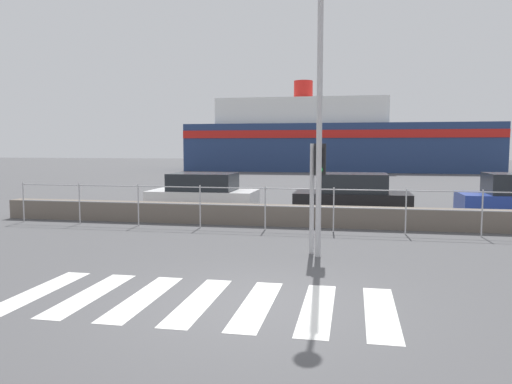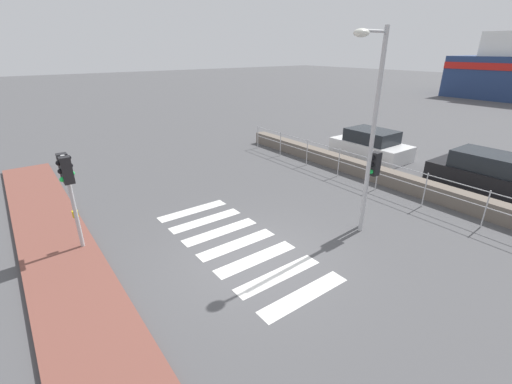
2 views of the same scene
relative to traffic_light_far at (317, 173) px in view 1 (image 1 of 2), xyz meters
name	(u,v)px [view 1 (image 1 of 2)]	position (x,y,z in m)	size (l,w,h in m)	color
ground_plane	(252,304)	(-0.70, -3.71, -1.77)	(160.00, 160.00, 0.00)	#4C4C4F
crosswalk	(199,301)	(-1.52, -3.71, -1.77)	(5.85, 2.40, 0.01)	silver
seawall	(302,216)	(-0.70, 3.75, -1.47)	(19.04, 0.55, 0.60)	#6B6056
harbor_fence	(299,202)	(-0.70, 2.87, -0.96)	(17.18, 0.04, 1.23)	#B2B2B5
traffic_light_far	(317,173)	(0.00, 0.00, 0.00)	(0.34, 0.32, 2.41)	#B2B2B5
streetlamp	(319,88)	(0.05, -0.51, 1.76)	(0.32, 1.23, 5.63)	#B2B2B5
ferry_boat	(331,140)	(-1.37, 37.57, 1.09)	(28.00, 8.61, 8.53)	navy
parked_car_white	(203,195)	(-4.56, 6.46, -1.19)	(3.83, 1.89, 1.37)	silver
parked_car_black	(352,197)	(0.74, 6.46, -1.17)	(3.88, 1.88, 1.42)	black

